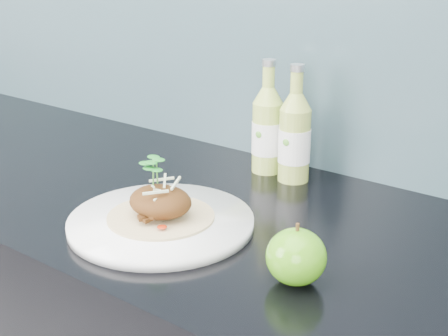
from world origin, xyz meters
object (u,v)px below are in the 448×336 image
(dinner_plate, at_px, (161,222))
(green_apple, at_px, (296,257))
(cider_bottle_left, at_px, (267,130))
(cider_bottle_right, at_px, (295,138))

(dinner_plate, height_order, green_apple, green_apple)
(dinner_plate, bearing_deg, cider_bottle_left, 91.73)
(dinner_plate, distance_m, green_apple, 0.26)
(green_apple, bearing_deg, dinner_plate, 175.96)
(cider_bottle_left, distance_m, cider_bottle_right, 0.07)
(cider_bottle_left, bearing_deg, green_apple, -62.23)
(green_apple, xyz_separation_m, cider_bottle_left, (-0.27, 0.33, 0.05))
(dinner_plate, distance_m, cider_bottle_left, 0.33)
(green_apple, bearing_deg, cider_bottle_left, 128.80)
(dinner_plate, relative_size, green_apple, 4.07)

